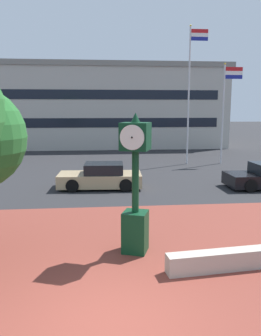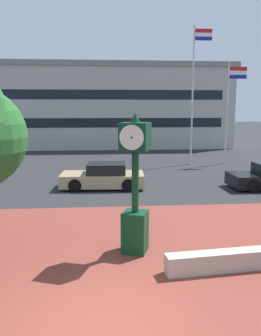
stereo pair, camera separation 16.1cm
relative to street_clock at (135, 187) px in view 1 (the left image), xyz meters
The scene contains 8 objects.
ground_plane 3.94m from the street_clock, 105.69° to the right, with size 200.00×200.00×0.00m, color #262628.
plaza_brick_paving 2.51m from the street_clock, 124.14° to the right, with size 44.00×11.91×0.01m, color brown.
planter_wall 3.05m from the street_clock, 31.24° to the right, with size 3.20×0.40×0.50m, color #ADA393.
street_clock is the anchor object (origin of this frame).
car_street_far 8.26m from the street_clock, 96.09° to the left, with size 4.29×2.12×1.28m.
flagpole_primary 16.70m from the street_clock, 69.83° to the left, with size 1.33×0.14×9.74m.
flagpole_secondary 17.54m from the street_clock, 61.69° to the left, with size 1.39×0.14×7.23m.
civic_building 30.86m from the street_clock, 92.95° to the left, with size 28.29×12.93×8.53m.
Camera 1 is at (-0.10, -5.87, 4.01)m, focal length 36.79 mm.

